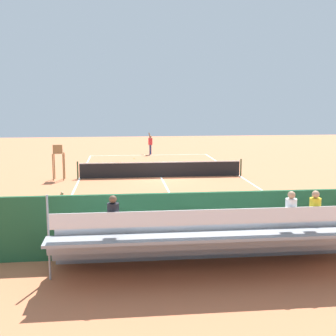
{
  "coord_description": "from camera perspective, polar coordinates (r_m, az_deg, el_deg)",
  "views": [
    {
      "loc": [
        2.59,
        27.32,
        4.88
      ],
      "look_at": [
        0.0,
        4.0,
        1.2
      ],
      "focal_mm": 47.81,
      "sensor_mm": 36.0,
      "label": 1
    }
  ],
  "objects": [
    {
      "name": "ground_plane",
      "position": [
        27.87,
        -0.91,
        -1.17
      ],
      "size": [
        60.0,
        60.0,
        0.0
      ],
      "primitive_type": "plane",
      "color": "#CC7047"
    },
    {
      "name": "court_line_markings",
      "position": [
        27.9,
        -0.92,
        -1.15
      ],
      "size": [
        10.1,
        22.2,
        0.01
      ],
      "color": "white",
      "rests_on": "ground"
    },
    {
      "name": "tennis_net",
      "position": [
        27.79,
        -0.91,
        -0.15
      ],
      "size": [
        10.3,
        0.1,
        1.07
      ],
      "color": "black",
      "rests_on": "ground"
    },
    {
      "name": "backdrop_wall",
      "position": [
        14.11,
        4.52,
        -7.07
      ],
      "size": [
        18.0,
        0.16,
        2.0
      ],
      "primitive_type": "cube",
      "color": "#235633",
      "rests_on": "ground"
    },
    {
      "name": "bleacher_stand",
      "position": [
        12.86,
        6.53,
        -8.89
      ],
      "size": [
        9.06,
        2.4,
        2.48
      ],
      "color": "gray",
      "rests_on": "ground"
    },
    {
      "name": "umpire_chair",
      "position": [
        27.58,
        -13.81,
        1.23
      ],
      "size": [
        0.67,
        0.67,
        2.14
      ],
      "color": "olive",
      "rests_on": "ground"
    },
    {
      "name": "courtside_bench",
      "position": [
        15.83,
        15.89,
        -7.27
      ],
      "size": [
        1.8,
        0.4,
        0.93
      ],
      "color": "#234C2D",
      "rests_on": "ground"
    },
    {
      "name": "equipment_bag",
      "position": [
        15.28,
        10.09,
        -9.14
      ],
      "size": [
        0.9,
        0.36,
        0.36
      ],
      "primitive_type": "cube",
      "color": "black",
      "rests_on": "ground"
    },
    {
      "name": "tennis_player",
      "position": [
        38.99,
        -2.26,
        3.22
      ],
      "size": [
        0.44,
        0.56,
        1.93
      ],
      "color": "navy",
      "rests_on": "ground"
    },
    {
      "name": "tennis_racket",
      "position": [
        38.62,
        -3.0,
        1.66
      ],
      "size": [
        0.51,
        0.52,
        0.03
      ],
      "color": "black",
      "rests_on": "ground"
    },
    {
      "name": "tennis_ball_near",
      "position": [
        36.32,
        -4.34,
        1.22
      ],
      "size": [
        0.07,
        0.07,
        0.07
      ],
      "primitive_type": "sphere",
      "color": "#CCDB33",
      "rests_on": "ground"
    },
    {
      "name": "line_judge",
      "position": [
        14.66,
        -13.67,
        -6.62
      ],
      "size": [
        0.39,
        0.54,
        1.93
      ],
      "color": "#232328",
      "rests_on": "ground"
    }
  ]
}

